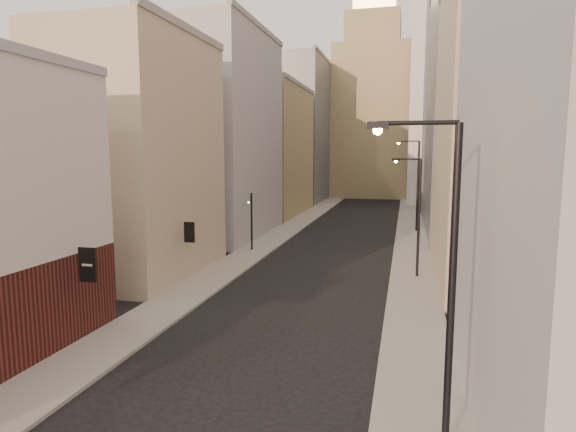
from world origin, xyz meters
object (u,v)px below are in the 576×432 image
Objects in this scene: white_tower at (436,88)px; streetlamp_far at (416,180)px; streetlamp_near at (443,272)px; traffic_light_left at (251,212)px; streetlamp_mid at (416,210)px; clock_tower at (372,104)px.

white_tower is 4.31× the size of streetlamp_far.
white_tower reaches higher than streetlamp_far.
streetlamp_far is (-0.07, 39.43, 0.26)m from streetlamp_near.
traffic_light_left is (-13.62, -13.89, -2.13)m from streetlamp_far.
white_tower is at bearing 110.09° from streetlamp_mid.
streetlamp_mid is 0.83× the size of streetlamp_far.
streetlamp_near is 29.04m from traffic_light_left.
streetlamp_far is (0.25, 19.71, 0.93)m from streetlamp_mid.
streetlamp_mid is (-0.32, 19.72, -0.67)m from streetlamp_near.
streetlamp_mid is at bearing 87.90° from streetlamp_near.
streetlamp_far is (7.81, -43.07, -12.13)m from clock_tower.
streetlamp_far is 1.93× the size of traffic_light_left.
white_tower reaches higher than streetlamp_near.
white_tower is 32.05m from streetlamp_far.
white_tower is at bearing 92.57° from streetlamp_far.
streetlamp_far reaches higher than streetlamp_mid.
streetlamp_far is at bearing -79.72° from clock_tower.
streetlamp_mid is at bearing -94.03° from white_tower.
white_tower is 50.88m from streetlamp_mid.
streetlamp_far reaches higher than streetlamp_near.
streetlamp_near is at bearing -81.07° from streetlamp_far.
clock_tower is at bearing 128.16° from white_tower.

